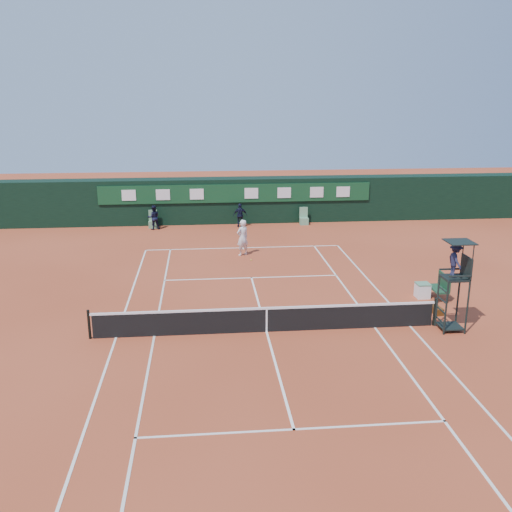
{
  "coord_description": "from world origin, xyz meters",
  "views": [
    {
      "loc": [
        -2.24,
        -19.39,
        8.55
      ],
      "look_at": [
        0.18,
        6.0,
        1.2
      ],
      "focal_mm": 40.0,
      "sensor_mm": 36.0,
      "label": 1
    }
  ],
  "objects": [
    {
      "name": "ball_kid_left",
      "position": [
        -5.4,
        16.98,
        0.79
      ],
      "size": [
        0.88,
        0.75,
        1.58
      ],
      "primitive_type": "imported",
      "rotation": [
        0.0,
        0.0,
        3.36
      ],
      "color": "black",
      "rests_on": "ground"
    },
    {
      "name": "player",
      "position": [
        -0.14,
        10.38,
        0.99
      ],
      "size": [
        0.86,
        0.78,
        1.97
      ],
      "primitive_type": "imported",
      "rotation": [
        0.0,
        0.0,
        3.71
      ],
      "color": "silver",
      "rests_on": "ground"
    },
    {
      "name": "linesman_chair_left",
      "position": [
        -5.5,
        17.48,
        0.32
      ],
      "size": [
        0.55,
        0.5,
        1.15
      ],
      "color": "#5A8A60",
      "rests_on": "ground"
    },
    {
      "name": "umpire_chair",
      "position": [
        6.83,
        -0.47,
        2.46
      ],
      "size": [
        0.96,
        0.95,
        3.42
      ],
      "color": "black",
      "rests_on": "ground"
    },
    {
      "name": "linesman_chair_right",
      "position": [
        4.5,
        17.48,
        0.32
      ],
      "size": [
        0.55,
        0.5,
        1.15
      ],
      "color": "#60936E",
      "rests_on": "ground"
    },
    {
      "name": "court_lines",
      "position": [
        0.0,
        0.0,
        0.01
      ],
      "size": [
        11.05,
        23.85,
        0.01
      ],
      "color": "white",
      "rests_on": "ground"
    },
    {
      "name": "ground",
      "position": [
        0.0,
        0.0,
        0.0
      ],
      "size": [
        90.0,
        90.0,
        0.0
      ],
      "primitive_type": "plane",
      "color": "#B4492A",
      "rests_on": "ground"
    },
    {
      "name": "tennis_ball",
      "position": [
        0.24,
        9.29,
        0.03
      ],
      "size": [
        0.07,
        0.07,
        0.07
      ],
      "primitive_type": "sphere",
      "color": "#C0DF33",
      "rests_on": "ground"
    },
    {
      "name": "back_wall",
      "position": [
        0.0,
        18.74,
        1.51
      ],
      "size": [
        40.0,
        1.65,
        3.0
      ],
      "color": "black",
      "rests_on": "ground"
    },
    {
      "name": "player_bench",
      "position": [
        7.82,
        2.8,
        0.6
      ],
      "size": [
        0.56,
        1.2,
        1.1
      ],
      "color": "#194027",
      "rests_on": "ground"
    },
    {
      "name": "tennis_bag",
      "position": [
        7.0,
        1.21,
        0.14
      ],
      "size": [
        0.37,
        0.75,
        0.27
      ],
      "primitive_type": "cube",
      "rotation": [
        0.0,
        0.0,
        0.07
      ],
      "color": "black",
      "rests_on": "ground"
    },
    {
      "name": "cooler",
      "position": [
        7.12,
        3.02,
        0.33
      ],
      "size": [
        0.57,
        0.57,
        0.65
      ],
      "color": "white",
      "rests_on": "ground"
    },
    {
      "name": "tennis_net",
      "position": [
        0.0,
        0.0,
        0.51
      ],
      "size": [
        12.9,
        0.1,
        1.1
      ],
      "color": "black",
      "rests_on": "ground"
    },
    {
      "name": "ball_kid_right",
      "position": [
        0.2,
        17.14,
        0.79
      ],
      "size": [
        0.92,
        0.39,
        1.57
      ],
      "primitive_type": "imported",
      "rotation": [
        0.0,
        0.0,
        3.15
      ],
      "color": "black",
      "rests_on": "ground"
    }
  ]
}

